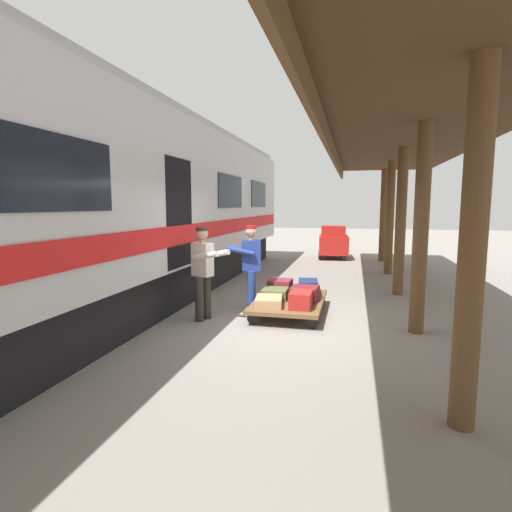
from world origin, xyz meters
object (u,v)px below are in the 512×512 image
object	(u,v)px
suitcase_maroon_trunk	(305,293)
baggage_tug	(333,243)
suitcase_red_plastic	(301,300)
suitcase_olive_duffel	(275,294)
suitcase_navy_fabric	(308,287)
porter_by_door	(203,270)
luggage_cart	(290,301)
suitcase_tan_vintage	(269,301)
train_car	(108,207)
suitcase_burgundy_valise	(280,286)
porter_in_overalls	(250,265)

from	to	relation	value
suitcase_maroon_trunk	baggage_tug	bearing A→B (deg)	-90.78
suitcase_red_plastic	suitcase_olive_duffel	bearing A→B (deg)	-45.47
suitcase_navy_fabric	porter_by_door	world-z (taller)	porter_by_door
luggage_cart	suitcase_red_plastic	size ratio (longest dim) A/B	3.95
suitcase_tan_vintage	suitcase_red_plastic	xyz separation A→B (m)	(-0.58, 0.00, 0.06)
suitcase_maroon_trunk	porter_by_door	world-z (taller)	porter_by_door
luggage_cart	baggage_tug	world-z (taller)	baggage_tug
suitcase_tan_vintage	suitcase_olive_duffel	xyz separation A→B (m)	(0.00, -0.59, 0.02)
suitcase_navy_fabric	suitcase_red_plastic	distance (m)	1.18
train_car	suitcase_tan_vintage	world-z (taller)	train_car
suitcase_navy_fabric	suitcase_olive_duffel	bearing A→B (deg)	45.47
suitcase_tan_vintage	porter_by_door	bearing A→B (deg)	10.34
suitcase_maroon_trunk	suitcase_olive_duffel	size ratio (longest dim) A/B	1.02
suitcase_olive_duffel	porter_by_door	bearing A→B (deg)	34.51
suitcase_tan_vintage	porter_by_door	xyz separation A→B (m)	(1.17, 0.21, 0.56)
suitcase_burgundy_valise	suitcase_red_plastic	world-z (taller)	suitcase_red_plastic
train_car	baggage_tug	size ratio (longest dim) A/B	10.20
suitcase_maroon_trunk	suitcase_red_plastic	distance (m)	0.59
suitcase_burgundy_valise	suitcase_navy_fabric	bearing A→B (deg)	180.00
train_car	baggage_tug	xyz separation A→B (m)	(-3.86, -9.14, -1.43)
suitcase_maroon_trunk	suitcase_olive_duffel	distance (m)	0.58
porter_in_overalls	suitcase_olive_duffel	bearing A→B (deg)	177.36
luggage_cart	suitcase_tan_vintage	size ratio (longest dim) A/B	3.36
suitcase_navy_fabric	suitcase_red_plastic	bearing A→B (deg)	90.00
suitcase_burgundy_valise	baggage_tug	world-z (taller)	baggage_tug
suitcase_maroon_trunk	suitcase_burgundy_valise	world-z (taller)	suitcase_burgundy_valise
train_car	suitcase_burgundy_valise	xyz separation A→B (m)	(-3.17, -1.26, -1.64)
suitcase_maroon_trunk	suitcase_navy_fabric	xyz separation A→B (m)	(0.00, -0.59, 0.01)
suitcase_olive_duffel	luggage_cart	bearing A→B (deg)	180.00
suitcase_tan_vintage	suitcase_burgundy_valise	world-z (taller)	suitcase_burgundy_valise
suitcase_maroon_trunk	baggage_tug	distance (m)	8.47
luggage_cart	porter_by_door	distance (m)	1.80
porter_by_door	baggage_tug	world-z (taller)	porter_by_door
suitcase_olive_duffel	porter_by_door	size ratio (longest dim) A/B	0.31
suitcase_navy_fabric	suitcase_maroon_trunk	bearing A→B (deg)	90.00
porter_by_door	baggage_tug	distance (m)	9.46
suitcase_tan_vintage	suitcase_red_plastic	world-z (taller)	suitcase_red_plastic
suitcase_olive_duffel	suitcase_tan_vintage	bearing A→B (deg)	90.00
suitcase_red_plastic	porter_in_overalls	distance (m)	1.34
suitcase_red_plastic	porter_by_door	bearing A→B (deg)	6.95
suitcase_olive_duffel	porter_by_door	distance (m)	1.52
suitcase_olive_duffel	suitcase_burgundy_valise	bearing A→B (deg)	-90.00
suitcase_navy_fabric	porter_in_overalls	size ratio (longest dim) A/B	0.36
suitcase_maroon_trunk	suitcase_burgundy_valise	bearing A→B (deg)	-45.47
luggage_cart	suitcase_maroon_trunk	xyz separation A→B (m)	(-0.29, 0.00, 0.17)
suitcase_navy_fabric	suitcase_red_plastic	xyz separation A→B (m)	(0.00, 1.18, 0.00)
suitcase_navy_fabric	suitcase_tan_vintage	distance (m)	1.32
suitcase_burgundy_valise	baggage_tug	size ratio (longest dim) A/B	0.27
suitcase_tan_vintage	train_car	bearing A→B (deg)	1.41
suitcase_burgundy_valise	porter_by_door	bearing A→B (deg)	50.02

